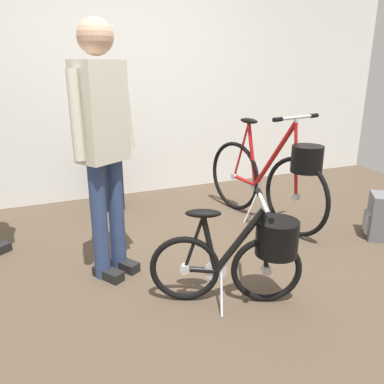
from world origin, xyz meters
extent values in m
plane|color=brown|center=(0.00, 0.00, 0.00)|extent=(6.90, 6.90, 0.00)
cube|color=white|center=(0.00, 2.02, 1.34)|extent=(6.90, 0.10, 2.68)
torus|color=black|center=(0.19, -0.54, 0.22)|extent=(0.42, 0.22, 0.45)
cylinder|color=#B7B7BC|center=(0.19, -0.54, 0.22)|extent=(0.08, 0.07, 0.06)
torus|color=black|center=(-0.28, -0.33, 0.22)|extent=(0.42, 0.22, 0.45)
cylinder|color=#B7B7BC|center=(-0.28, -0.33, 0.22)|extent=(0.08, 0.07, 0.06)
cylinder|color=black|center=(-0.19, -0.37, 0.22)|extent=(0.19, 0.11, 0.05)
cylinder|color=black|center=(0.03, -0.47, 0.42)|extent=(0.30, 0.17, 0.44)
cylinder|color=black|center=(-0.14, -0.39, 0.40)|extent=(0.12, 0.08, 0.38)
cylinder|color=black|center=(-0.19, -0.37, 0.22)|extent=(0.19, 0.10, 0.04)
cylinder|color=black|center=(0.17, -0.53, 0.42)|extent=(0.08, 0.06, 0.40)
cylinder|color=black|center=(-0.23, -0.35, 0.40)|extent=(0.13, 0.07, 0.36)
ellipsoid|color=black|center=(-0.18, -0.38, 0.60)|extent=(0.24, 0.17, 0.05)
cylinder|color=#B7B7BC|center=(0.15, -0.53, 0.64)|extent=(0.03, 0.03, 0.04)
cylinder|color=#B7B7BC|center=(0.15, -0.53, 0.66)|extent=(0.21, 0.41, 0.03)
cylinder|color=black|center=(0.06, -0.73, 0.66)|extent=(0.07, 0.10, 0.04)
cylinder|color=black|center=(0.24, -0.33, 0.66)|extent=(0.07, 0.10, 0.04)
cylinder|color=#B7B7BC|center=(-0.10, -0.41, 0.21)|extent=(0.13, 0.07, 0.14)
cylinder|color=#B7B7BC|center=(-0.11, -0.51, 0.10)|extent=(0.09, 0.18, 0.21)
cylinder|color=black|center=(0.24, -0.56, 0.45)|extent=(0.34, 0.34, 0.22)
torus|color=black|center=(0.99, 0.24, 0.35)|extent=(0.18, 0.70, 0.71)
cylinder|color=#B7B7BC|center=(0.99, 0.24, 0.35)|extent=(0.06, 0.07, 0.06)
torus|color=black|center=(0.83, 1.04, 0.35)|extent=(0.18, 0.70, 0.71)
cylinder|color=#B7B7BC|center=(0.83, 1.04, 0.35)|extent=(0.06, 0.07, 0.06)
cylinder|color=red|center=(0.86, 0.89, 0.35)|extent=(0.10, 0.31, 0.05)
cylinder|color=red|center=(0.93, 0.52, 0.66)|extent=(0.14, 0.47, 0.68)
cylinder|color=red|center=(0.88, 0.80, 0.63)|extent=(0.07, 0.17, 0.59)
cylinder|color=red|center=(0.86, 0.89, 0.35)|extent=(0.09, 0.31, 0.04)
cylinder|color=red|center=(0.99, 0.27, 0.67)|extent=(0.05, 0.10, 0.64)
cylinder|color=red|center=(0.84, 0.95, 0.64)|extent=(0.06, 0.20, 0.57)
ellipsoid|color=black|center=(0.86, 0.86, 0.94)|extent=(0.13, 0.23, 0.05)
cylinder|color=#B7B7BC|center=(0.98, 0.31, 1.01)|extent=(0.03, 0.03, 0.04)
cylinder|color=#B7B7BC|center=(0.98, 0.31, 1.03)|extent=(0.44, 0.12, 0.03)
cylinder|color=black|center=(0.76, 0.26, 1.03)|extent=(0.10, 0.05, 0.04)
cylinder|color=black|center=(1.20, 0.35, 1.03)|extent=(0.10, 0.05, 0.04)
cylinder|color=#B7B7BC|center=(0.89, 0.74, 0.34)|extent=(0.04, 0.14, 0.14)
cylinder|color=#B7B7BC|center=(0.81, 0.66, 0.16)|extent=(0.19, 0.06, 0.33)
cylinder|color=black|center=(1.01, 0.16, 0.71)|extent=(0.31, 0.31, 0.22)
cylinder|color=navy|center=(-0.71, 0.17, 0.42)|extent=(0.11, 0.11, 0.84)
cube|color=black|center=(-0.68, 0.13, 0.04)|extent=(0.20, 0.25, 0.07)
cylinder|color=navy|center=(-0.57, 0.26, 0.42)|extent=(0.11, 0.11, 0.84)
cube|color=black|center=(-0.55, 0.21, 0.04)|extent=(0.20, 0.25, 0.07)
cube|color=beige|center=(-0.64, 0.21, 1.16)|extent=(0.38, 0.34, 0.64)
cylinder|color=beige|center=(-0.81, 0.09, 1.16)|extent=(0.07, 0.11, 0.55)
cylinder|color=beige|center=(-0.45, 0.31, 1.16)|extent=(0.13, 0.11, 0.55)
sphere|color=tan|center=(-0.64, 0.21, 1.61)|extent=(0.23, 0.23, 0.23)
cube|color=black|center=(-0.33, 1.60, 0.28)|extent=(0.20, 0.37, 0.52)
cylinder|color=#B7B7BC|center=(-0.38, 1.49, 0.68)|extent=(0.02, 0.02, 0.28)
cylinder|color=#B7B7BC|center=(-0.37, 1.72, 0.68)|extent=(0.02, 0.02, 0.28)
cylinder|color=black|center=(-0.38, 1.60, 0.82)|extent=(0.03, 0.23, 0.02)
cylinder|color=black|center=(-0.28, 1.47, 0.02)|extent=(0.04, 0.02, 0.04)
cylinder|color=black|center=(-0.27, 1.72, 0.02)|extent=(0.04, 0.02, 0.04)
cube|color=slate|center=(1.63, -0.09, 0.20)|extent=(0.28, 0.30, 0.40)
cube|color=gray|center=(1.56, -0.03, 0.14)|extent=(0.13, 0.16, 0.17)
camera|label=1|loc=(-1.09, -2.37, 1.45)|focal=36.57mm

